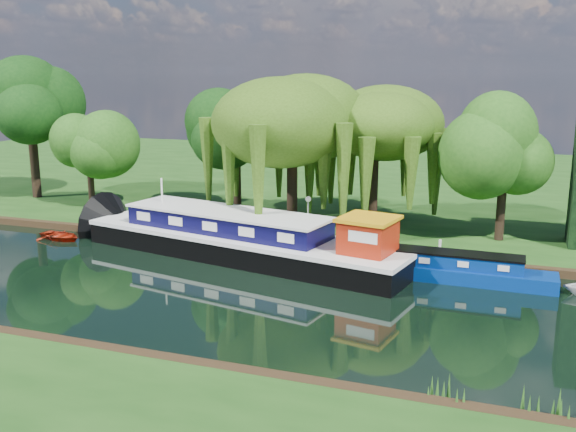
% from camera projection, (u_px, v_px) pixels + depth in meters
% --- Properties ---
extents(ground, '(120.00, 120.00, 0.00)m').
position_uv_depth(ground, '(234.00, 294.00, 31.67)').
color(ground, black).
extents(far_bank, '(120.00, 52.00, 0.45)m').
position_uv_depth(far_bank, '(376.00, 181.00, 62.90)').
color(far_bank, '#173F11').
rests_on(far_bank, ground).
extents(dutch_barge, '(21.18, 8.69, 4.36)m').
position_uv_depth(dutch_barge, '(245.00, 239.00, 37.69)').
color(dutch_barge, black).
rests_on(dutch_barge, ground).
extents(narrowboat, '(11.23, 2.01, 1.63)m').
position_uv_depth(narrowboat, '(445.00, 269.00, 33.78)').
color(narrowboat, navy).
rests_on(narrowboat, ground).
extents(red_dinghy, '(3.48, 2.77, 0.64)m').
position_uv_depth(red_dinghy, '(61.00, 239.00, 41.92)').
color(red_dinghy, maroon).
rests_on(red_dinghy, ground).
extents(willow_left, '(8.04, 8.04, 9.63)m').
position_uv_depth(willow_left, '(292.00, 123.00, 41.42)').
color(willow_left, black).
rests_on(willow_left, far_bank).
extents(willow_right, '(7.00, 7.00, 8.53)m').
position_uv_depth(willow_right, '(374.00, 134.00, 42.28)').
color(willow_right, black).
rests_on(willow_right, far_bank).
extents(tree_far_left, '(4.44, 4.44, 7.15)m').
position_uv_depth(tree_far_left, '(88.00, 144.00, 48.57)').
color(tree_far_left, black).
rests_on(tree_far_left, far_bank).
extents(tree_far_back, '(6.16, 6.16, 10.36)m').
position_uv_depth(tree_far_back, '(30.00, 110.00, 52.10)').
color(tree_far_back, black).
rests_on(tree_far_back, far_bank).
extents(tree_far_mid, '(5.07, 5.07, 8.30)m').
position_uv_depth(tree_far_mid, '(236.00, 135.00, 46.78)').
color(tree_far_mid, black).
rests_on(tree_far_mid, far_bank).
extents(tree_far_right, '(4.79, 4.79, 7.84)m').
position_uv_depth(tree_far_right, '(505.00, 154.00, 38.90)').
color(tree_far_right, black).
rests_on(tree_far_right, far_bank).
extents(lamppost, '(0.36, 0.36, 2.56)m').
position_uv_depth(lamppost, '(308.00, 205.00, 40.63)').
color(lamppost, silver).
rests_on(lamppost, far_bank).
extents(mooring_posts, '(19.16, 0.16, 1.00)m').
position_uv_depth(mooring_posts, '(282.00, 234.00, 39.35)').
color(mooring_posts, silver).
rests_on(mooring_posts, far_bank).
extents(reeds_near, '(33.70, 1.50, 1.10)m').
position_uv_depth(reeds_near, '(325.00, 370.00, 22.35)').
color(reeds_near, '#225617').
rests_on(reeds_near, ground).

